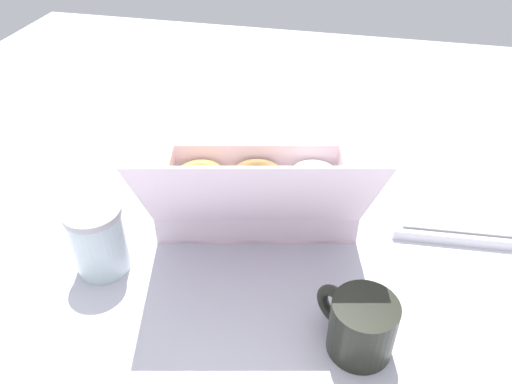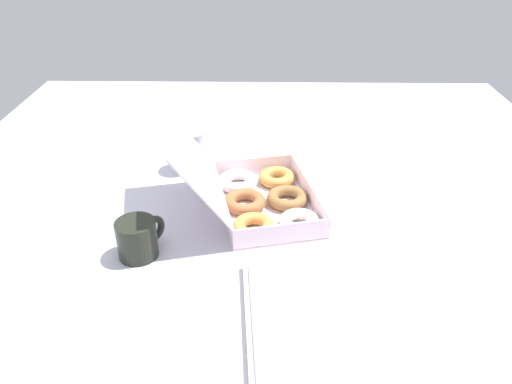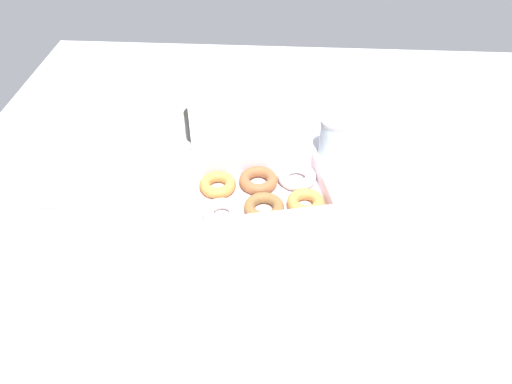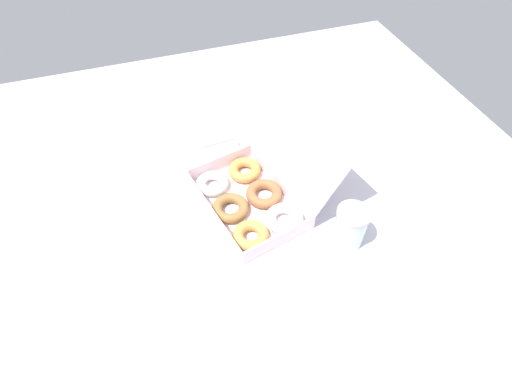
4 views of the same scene
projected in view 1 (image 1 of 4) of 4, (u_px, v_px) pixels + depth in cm
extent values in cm
cube|color=silver|center=(232.00, 203.00, 91.18)|extent=(180.00, 180.00, 2.00)
cube|color=white|center=(256.00, 201.00, 89.64)|extent=(36.38, 28.46, 0.40)
cube|color=white|center=(347.00, 189.00, 88.04)|extent=(5.23, 21.37, 4.94)
cube|color=white|center=(166.00, 189.00, 88.02)|extent=(5.23, 21.37, 4.94)
cube|color=white|center=(256.00, 156.00, 96.56)|extent=(30.85, 7.39, 4.94)
cube|color=white|center=(257.00, 229.00, 79.49)|extent=(30.85, 7.39, 4.94)
cube|color=white|center=(257.00, 197.00, 67.49)|extent=(34.34, 19.47, 18.28)
torus|color=white|center=(314.00, 177.00, 92.87)|extent=(13.08, 13.08, 2.73)
torus|color=olive|center=(257.00, 177.00, 92.81)|extent=(12.07, 12.07, 2.76)
torus|color=#CC9047|center=(200.00, 177.00, 92.76)|extent=(13.27, 13.27, 2.95)
torus|color=#D08F44|center=(319.00, 213.00, 84.45)|extent=(11.52, 11.52, 2.90)
torus|color=#9C6038|center=(255.00, 213.00, 84.42)|extent=(13.84, 13.84, 2.86)
torus|color=silver|center=(194.00, 212.00, 84.53)|extent=(10.88, 10.88, 2.91)
cube|color=white|center=(499.00, 221.00, 84.19)|extent=(36.74, 15.40, 1.80)
cube|color=#979599|center=(501.00, 216.00, 83.53)|extent=(33.72, 13.15, 0.40)
cylinder|color=black|center=(362.00, 327.00, 62.79)|extent=(8.42, 8.42, 8.31)
torus|color=black|center=(335.00, 306.00, 65.52)|extent=(5.86, 4.89, 6.17)
cylinder|color=black|center=(365.00, 313.00, 61.19)|extent=(7.41, 7.41, 0.50)
cylinder|color=silver|center=(99.00, 242.00, 73.86)|extent=(7.95, 7.95, 10.30)
cylinder|color=#B2B2B7|center=(91.00, 212.00, 70.44)|extent=(8.34, 8.34, 1.00)
cube|color=white|center=(197.00, 126.00, 111.36)|extent=(16.61, 15.04, 0.15)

